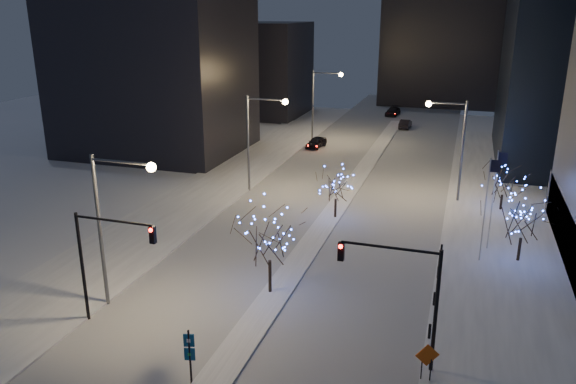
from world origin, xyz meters
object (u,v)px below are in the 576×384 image
at_px(traffic_signal_east, 406,287).
at_px(wayfinding_sign, 190,351).
at_px(street_lamp_east, 454,137).
at_px(car_mid, 405,124).
at_px(construction_sign, 427,358).
at_px(holiday_tree_median_far, 336,186).
at_px(street_lamp_w_far, 320,96).
at_px(car_far, 393,111).
at_px(traffic_signal_west, 103,252).
at_px(street_lamp_w_near, 113,212).
at_px(holiday_tree_plaza_far, 504,180).
at_px(holiday_tree_median_near, 270,236).
at_px(car_near, 316,142).
at_px(street_lamp_w_mid, 258,131).
at_px(holiday_tree_plaza_near, 524,216).

distance_m(traffic_signal_east, wayfinding_sign, 11.43).
bearing_deg(street_lamp_east, car_mid, 103.21).
bearing_deg(street_lamp_east, construction_sign, -89.58).
xyz_separation_m(street_lamp_east, traffic_signal_east, (-1.14, -29.00, -1.69)).
bearing_deg(holiday_tree_median_far, street_lamp_w_far, 107.32).
bearing_deg(car_far, traffic_signal_west, -89.77).
xyz_separation_m(street_lamp_w_near, traffic_signal_east, (17.88, -1.00, -1.74)).
relative_size(holiday_tree_median_far, holiday_tree_plaza_far, 0.95).
bearing_deg(holiday_tree_median_near, street_lamp_w_near, -152.03).
height_order(street_lamp_w_far, wayfinding_sign, street_lamp_w_far).
bearing_deg(car_near, street_lamp_w_mid, -83.52).
xyz_separation_m(traffic_signal_west, holiday_tree_plaza_near, (24.23, 16.89, -1.06)).
relative_size(traffic_signal_east, holiday_tree_plaza_far, 1.48).
bearing_deg(holiday_tree_plaza_near, street_lamp_w_near, -148.95).
relative_size(street_lamp_w_near, street_lamp_w_far, 1.00).
bearing_deg(street_lamp_east, traffic_signal_west, -121.69).
bearing_deg(street_lamp_w_mid, street_lamp_east, 8.96).
xyz_separation_m(holiday_tree_median_near, holiday_tree_plaza_near, (16.21, 10.36, -0.48)).
distance_m(car_near, car_mid, 19.89).
height_order(street_lamp_w_far, traffic_signal_west, street_lamp_w_far).
bearing_deg(street_lamp_w_mid, holiday_tree_plaza_near, -22.25).
height_order(street_lamp_w_near, traffic_signal_east, street_lamp_w_near).
height_order(street_lamp_w_mid, holiday_tree_plaza_far, street_lamp_w_mid).
relative_size(traffic_signal_east, car_mid, 1.62).
distance_m(street_lamp_east, wayfinding_sign, 35.78).
bearing_deg(traffic_signal_east, car_mid, 96.29).
height_order(car_far, holiday_tree_median_far, holiday_tree_median_far).
height_order(street_lamp_w_far, street_lamp_east, same).
bearing_deg(wayfinding_sign, street_lamp_east, 57.21).
distance_m(car_mid, wayfinding_sign, 68.58).
bearing_deg(traffic_signal_east, holiday_tree_plaza_far, 77.65).
xyz_separation_m(street_lamp_w_far, car_mid, (10.85, 12.82, -5.79)).
bearing_deg(street_lamp_w_far, car_far, 72.51).
xyz_separation_m(holiday_tree_plaza_far, wayfinding_sign, (-16.06, -32.21, -1.17)).
bearing_deg(holiday_tree_plaza_far, car_near, 140.43).
height_order(street_lamp_w_mid, holiday_tree_median_far, street_lamp_w_mid).
bearing_deg(street_lamp_w_far, wayfinding_sign, -81.98).
bearing_deg(holiday_tree_plaza_near, construction_sign, -108.05).
bearing_deg(traffic_signal_west, street_lamp_east, 58.31).
relative_size(holiday_tree_plaza_near, holiday_tree_plaza_far, 1.19).
bearing_deg(street_lamp_w_far, car_mid, 49.77).
distance_m(street_lamp_w_far, traffic_signal_east, 54.07).
relative_size(traffic_signal_east, wayfinding_sign, 2.26).
bearing_deg(car_far, street_lamp_w_far, -102.02).
distance_m(car_near, wayfinding_sign, 51.93).
bearing_deg(car_far, holiday_tree_plaza_far, -65.24).
relative_size(traffic_signal_east, holiday_tree_median_near, 1.14).
bearing_deg(traffic_signal_west, street_lamp_w_far, 90.55).
height_order(street_lamp_w_near, holiday_tree_median_far, street_lamp_w_near).
relative_size(holiday_tree_median_near, holiday_tree_median_far, 1.36).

